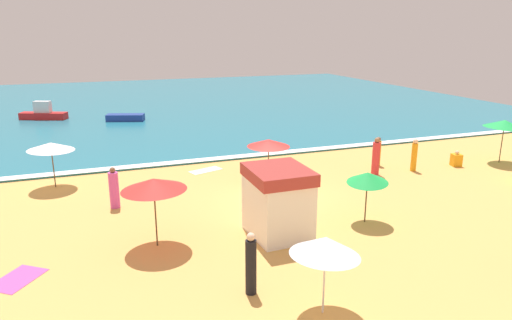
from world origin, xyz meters
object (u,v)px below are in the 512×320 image
object	(u,v)px
small_boat_0	(43,113)
beach_umbrella_2	(154,184)
beachgoer_0	(251,265)
beachgoer_2	(378,152)
beach_umbrella_4	(51,146)
beachgoer_4	(456,160)
beachgoer_1	(114,189)
beach_umbrella_7	(269,143)
small_boat_1	(125,117)
beach_umbrella_3	(505,124)
lifeguard_cabana	(278,201)
beach_umbrella_5	(368,178)
beach_umbrella_6	(326,246)
beachgoer_9	(376,157)
beachgoer_3	(414,155)

from	to	relation	value
small_boat_0	beach_umbrella_2	bearing A→B (deg)	-78.89
beachgoer_0	beachgoer_2	bearing A→B (deg)	41.94
beach_umbrella_4	beach_umbrella_2	bearing A→B (deg)	-65.73
beachgoer_0	beachgoer_4	distance (m)	16.27
beachgoer_1	beachgoer_2	world-z (taller)	beachgoer_1
beach_umbrella_7	small_boat_0	size ratio (longest dim) A/B	0.75
small_boat_0	small_boat_1	size ratio (longest dim) A/B	1.22
beachgoer_2	beach_umbrella_3	bearing A→B (deg)	-15.42
lifeguard_cabana	beach_umbrella_3	size ratio (longest dim) A/B	0.97
beachgoer_1	beachgoer_4	distance (m)	17.25
beachgoer_4	small_boat_1	distance (m)	23.98
beach_umbrella_4	beachgoer_4	world-z (taller)	beach_umbrella_4
beach_umbrella_5	small_boat_0	world-z (taller)	beach_umbrella_5
beach_umbrella_2	beachgoer_4	distance (m)	16.78
beach_umbrella_3	small_boat_1	distance (m)	26.03
beach_umbrella_3	small_boat_0	world-z (taller)	beach_umbrella_3
small_boat_1	beachgoer_4	bearing A→B (deg)	-50.73
beach_umbrella_6	small_boat_1	distance (m)	28.01
beach_umbrella_5	beach_umbrella_2	bearing A→B (deg)	174.73
beach_umbrella_2	beachgoer_9	size ratio (longest dim) A/B	1.58
lifeguard_cabana	beach_umbrella_3	distance (m)	15.46
beach_umbrella_6	lifeguard_cabana	bearing A→B (deg)	81.15
beachgoer_3	beach_umbrella_5	bearing A→B (deg)	-141.25
beachgoer_0	beachgoer_1	size ratio (longest dim) A/B	1.05
beachgoer_0	beach_umbrella_6	bearing A→B (deg)	-46.41
beach_umbrella_5	small_boat_1	bearing A→B (deg)	105.70
beachgoer_3	small_boat_1	distance (m)	22.34
beachgoer_4	small_boat_1	xyz separation A→B (m)	(-15.18, 18.57, 0.01)
beachgoer_1	beachgoer_3	bearing A→B (deg)	0.05
lifeguard_cabana	beachgoer_0	world-z (taller)	lifeguard_cabana
beach_umbrella_2	beach_umbrella_6	bearing A→B (deg)	-57.64
beach_umbrella_2	beachgoer_0	distance (m)	4.46
beachgoer_1	small_boat_1	distance (m)	18.66
beach_umbrella_2	beachgoer_0	bearing A→B (deg)	-62.96
small_boat_0	beachgoer_0	bearing A→B (deg)	-76.66
beach_umbrella_2	small_boat_0	size ratio (longest dim) A/B	0.81
beachgoer_3	small_boat_0	bearing A→B (deg)	130.78
beach_umbrella_2	beach_umbrella_4	xyz separation A→B (m)	(-3.43, 7.61, -0.23)
beach_umbrella_3	beachgoer_3	xyz separation A→B (m)	(-5.39, 0.32, -1.30)
beach_umbrella_3	beachgoer_0	distance (m)	18.59
beachgoer_4	beach_umbrella_7	bearing A→B (deg)	174.84
beach_umbrella_4	beach_umbrella_5	distance (m)	13.78
beach_umbrella_7	beachgoer_4	world-z (taller)	beach_umbrella_7
beach_umbrella_7	beach_umbrella_5	bearing A→B (deg)	-74.01
beach_umbrella_4	beachgoer_3	distance (m)	17.33
beachgoer_9	beach_umbrella_7	bearing A→B (deg)	172.23
beach_umbrella_3	beachgoer_0	world-z (taller)	beach_umbrella_3
beach_umbrella_4	beach_umbrella_6	distance (m)	14.57
beach_umbrella_3	beach_umbrella_4	distance (m)	22.65
beachgoer_1	beachgoer_4	world-z (taller)	beachgoer_1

